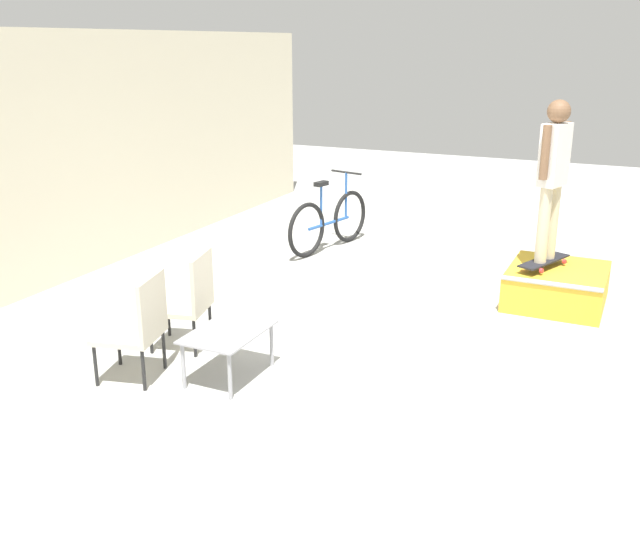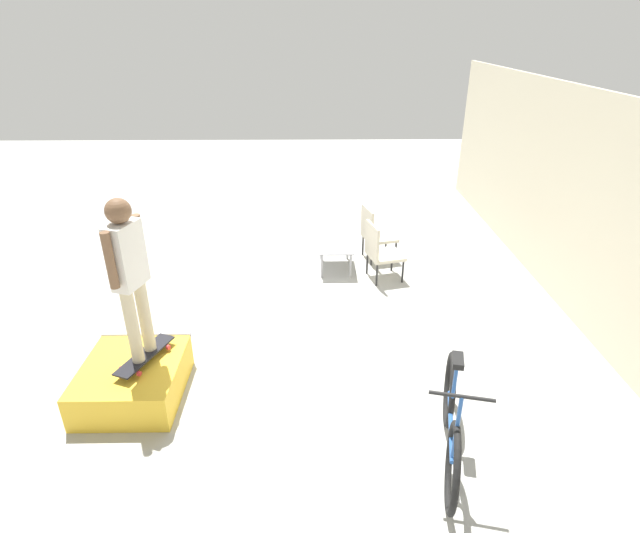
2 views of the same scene
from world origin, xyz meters
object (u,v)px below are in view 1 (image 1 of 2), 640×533
object	(u,v)px
bicycle	(329,222)
skate_ramp_box	(557,286)
patio_chair_right	(189,297)
skateboard_on_ramp	(544,261)
coffee_table	(228,337)
person_skater	(553,168)
patio_chair_left	(138,324)

from	to	relation	value
bicycle	skate_ramp_box	bearing A→B (deg)	-93.06
skate_ramp_box	bicycle	bearing A→B (deg)	74.19
skate_ramp_box	bicycle	xyz separation A→B (m)	(0.92, 3.26, 0.20)
patio_chair_right	skateboard_on_ramp	bearing A→B (deg)	119.00
skateboard_on_ramp	coffee_table	distance (m)	3.83
person_skater	patio_chair_left	distance (m)	4.64
skate_ramp_box	patio_chair_right	bearing A→B (deg)	132.35
person_skater	coffee_table	bearing A→B (deg)	161.25
person_skater	patio_chair_left	xyz separation A→B (m)	(-3.48, 2.89, -1.04)
skateboard_on_ramp	coffee_table	size ratio (longest dim) A/B	1.01
skate_ramp_box	coffee_table	world-z (taller)	coffee_table
skate_ramp_box	patio_chair_right	world-z (taller)	patio_chair_right
skate_ramp_box	person_skater	size ratio (longest dim) A/B	0.67
patio_chair_right	coffee_table	bearing A→B (deg)	45.44
skate_ramp_box	patio_chair_left	distance (m)	4.67
patio_chair_left	patio_chair_right	bearing A→B (deg)	165.80
person_skater	patio_chair_right	size ratio (longest dim) A/B	1.86
person_skater	patio_chair_right	xyz separation A→B (m)	(-2.73, 2.89, -1.04)
person_skater	patio_chair_right	bearing A→B (deg)	149.76
skateboard_on_ramp	patio_chair_right	world-z (taller)	patio_chair_right
coffee_table	patio_chair_right	xyz separation A→B (m)	(0.40, 0.69, 0.13)
coffee_table	patio_chair_right	bearing A→B (deg)	59.77
bicycle	coffee_table	bearing A→B (deg)	-154.92
bicycle	person_skater	bearing A→B (deg)	-94.68
bicycle	patio_chair_left	bearing A→B (deg)	-164.56
patio_chair_left	skate_ramp_box	bearing A→B (deg)	124.98
coffee_table	patio_chair_right	distance (m)	0.81
coffee_table	skateboard_on_ramp	bearing A→B (deg)	-35.18
skateboard_on_ramp	coffee_table	world-z (taller)	skateboard_on_ramp
patio_chair_right	bicycle	distance (m)	3.71
skateboard_on_ramp	bicycle	xyz separation A→B (m)	(0.97, 3.10, -0.09)
skateboard_on_ramp	person_skater	distance (m)	1.06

